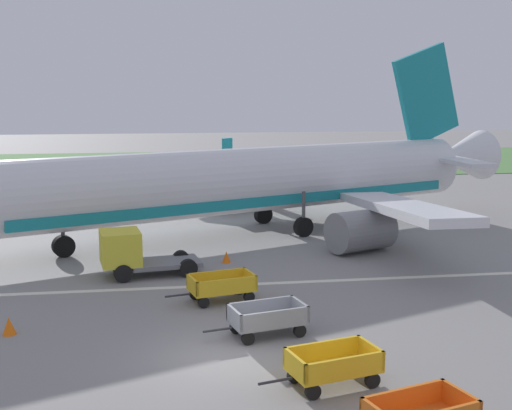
# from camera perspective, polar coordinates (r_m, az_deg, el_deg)

# --- Properties ---
(ground_plane) EXTENTS (220.00, 220.00, 0.00)m
(ground_plane) POSITION_cam_1_polar(r_m,az_deg,el_deg) (21.42, -2.93, -12.87)
(ground_plane) COLOR gray
(grass_strip) EXTENTS (220.00, 28.00, 0.06)m
(grass_strip) POSITION_cam_1_polar(r_m,az_deg,el_deg) (76.21, -7.07, 3.53)
(grass_strip) COLOR #518442
(grass_strip) RESTS_ON ground
(apron_stripe) EXTENTS (120.00, 0.36, 0.01)m
(apron_stripe) POSITION_cam_1_polar(r_m,az_deg,el_deg) (28.75, -4.46, -6.91)
(apron_stripe) COLOR silver
(apron_stripe) RESTS_ON ground
(airplane) EXTENTS (36.09, 29.44, 11.34)m
(airplane) POSITION_cam_1_polar(r_m,az_deg,el_deg) (38.77, 0.46, 2.09)
(airplane) COLOR silver
(airplane) RESTS_ON ground
(baggage_cart_second_in_row) EXTENTS (3.62, 1.97, 1.07)m
(baggage_cart_second_in_row) POSITION_cam_1_polar(r_m,az_deg,el_deg) (19.49, 6.57, -13.39)
(baggage_cart_second_in_row) COLOR gold
(baggage_cart_second_in_row) RESTS_ON ground
(baggage_cart_third_in_row) EXTENTS (3.62, 1.94, 1.07)m
(baggage_cart_third_in_row) POSITION_cam_1_polar(r_m,az_deg,el_deg) (23.02, 0.97, -9.62)
(baggage_cart_third_in_row) COLOR gray
(baggage_cart_third_in_row) RESTS_ON ground
(baggage_cart_fourth_in_row) EXTENTS (3.62, 1.94, 1.07)m
(baggage_cart_fourth_in_row) POSITION_cam_1_polar(r_m,az_deg,el_deg) (26.62, -2.95, -6.92)
(baggage_cart_fourth_in_row) COLOR gold
(baggage_cart_fourth_in_row) RESTS_ON ground
(service_truck_beside_carts) EXTENTS (4.62, 2.57, 2.10)m
(service_truck_beside_carts) POSITION_cam_1_polar(r_m,az_deg,el_deg) (30.40, -10.53, -3.98)
(service_truck_beside_carts) COLOR slate
(service_truck_beside_carts) RESTS_ON ground
(traffic_cone_near_plane) EXTENTS (0.47, 0.47, 0.62)m
(traffic_cone_near_plane) POSITION_cam_1_polar(r_m,az_deg,el_deg) (24.66, -20.27, -9.63)
(traffic_cone_near_plane) COLOR orange
(traffic_cone_near_plane) RESTS_ON ground
(traffic_cone_mid_apron) EXTENTS (0.42, 0.42, 0.55)m
(traffic_cone_mid_apron) POSITION_cam_1_polar(r_m,az_deg,el_deg) (32.46, -2.54, -4.44)
(traffic_cone_mid_apron) COLOR orange
(traffic_cone_mid_apron) RESTS_ON ground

